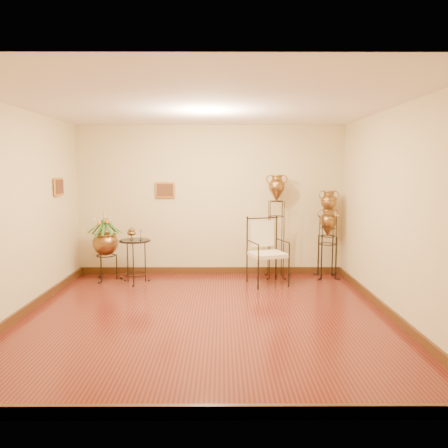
{
  "coord_description": "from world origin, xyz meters",
  "views": [
    {
      "loc": [
        0.23,
        -5.73,
        1.96
      ],
      "look_at": [
        0.25,
        1.3,
        1.1
      ],
      "focal_mm": 35.0,
      "sensor_mm": 36.0,
      "label": 1
    }
  ],
  "objects_px": {
    "amphora_tall": "(276,225)",
    "side_table": "(135,260)",
    "amphora_mid": "(328,233)",
    "armchair": "(268,252)",
    "planter_urn": "(105,240)"
  },
  "relations": [
    {
      "from": "amphora_tall",
      "to": "armchair",
      "type": "distance_m",
      "value": 0.67
    },
    {
      "from": "amphora_tall",
      "to": "side_table",
      "type": "relative_size",
      "value": 1.97
    },
    {
      "from": "armchair",
      "to": "side_table",
      "type": "xyz_separation_m",
      "value": [
        -2.3,
        0.12,
        -0.18
      ]
    },
    {
      "from": "armchair",
      "to": "amphora_mid",
      "type": "bearing_deg",
      "value": 5.64
    },
    {
      "from": "amphora_tall",
      "to": "planter_urn",
      "type": "distance_m",
      "value": 3.08
    },
    {
      "from": "amphora_tall",
      "to": "side_table",
      "type": "xyz_separation_m",
      "value": [
        -2.5,
        -0.38,
        -0.57
      ]
    },
    {
      "from": "amphora_mid",
      "to": "armchair",
      "type": "distance_m",
      "value": 1.27
    },
    {
      "from": "amphora_mid",
      "to": "armchair",
      "type": "height_order",
      "value": "amphora_mid"
    },
    {
      "from": "amphora_tall",
      "to": "armchair",
      "type": "relative_size",
      "value": 1.65
    },
    {
      "from": "planter_urn",
      "to": "side_table",
      "type": "height_order",
      "value": "planter_urn"
    },
    {
      "from": "amphora_mid",
      "to": "side_table",
      "type": "xyz_separation_m",
      "value": [
        -3.45,
        -0.38,
        -0.42
      ]
    },
    {
      "from": "amphora_mid",
      "to": "side_table",
      "type": "distance_m",
      "value": 3.5
    },
    {
      "from": "amphora_mid",
      "to": "side_table",
      "type": "relative_size",
      "value": 1.67
    },
    {
      "from": "amphora_mid",
      "to": "armchair",
      "type": "relative_size",
      "value": 1.41
    },
    {
      "from": "armchair",
      "to": "side_table",
      "type": "relative_size",
      "value": 1.19
    }
  ]
}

